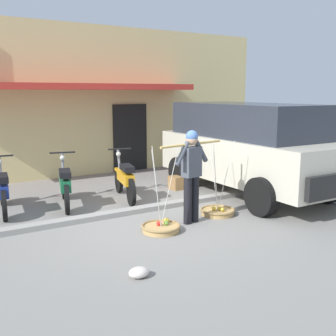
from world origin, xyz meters
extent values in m
plane|color=gray|center=(0.00, 0.00, 0.00)|extent=(90.00, 90.00, 0.00)
cube|color=gray|center=(0.00, 0.70, 0.05)|extent=(20.00, 0.24, 0.10)
cylinder|color=black|center=(0.48, -0.41, 0.43)|extent=(0.15, 0.15, 0.86)
cylinder|color=black|center=(0.65, -0.38, 0.43)|extent=(0.15, 0.15, 0.86)
cube|color=#474C56|center=(0.56, -0.40, 1.13)|extent=(0.37, 0.26, 0.54)
sphere|color=tan|center=(0.56, -0.40, 1.53)|extent=(0.21, 0.21, 0.21)
sphere|color=#4C70B2|center=(0.56, -0.40, 1.58)|extent=(0.22, 0.22, 0.22)
cylinder|color=#474C56|center=(0.33, -0.44, 1.30)|extent=(0.35, 0.15, 0.43)
cylinder|color=#474C56|center=(0.80, -0.35, 1.30)|extent=(0.35, 0.15, 0.43)
cylinder|color=tan|center=(0.56, -0.40, 1.45)|extent=(1.46, 0.31, 0.04)
cylinder|color=tan|center=(-0.16, -0.53, 0.04)|extent=(0.64, 0.64, 0.09)
torus|color=olive|center=(-0.16, -0.53, 0.10)|extent=(0.68, 0.68, 0.05)
sphere|color=red|center=(-0.18, -0.49, 0.13)|extent=(0.08, 0.08, 0.08)
sphere|color=#62983A|center=(-0.05, -0.53, 0.13)|extent=(0.08, 0.08, 0.08)
sphere|color=gold|center=(0.01, -0.44, 0.14)|extent=(0.10, 0.10, 0.10)
cylinder|color=silver|center=(-0.16, -0.39, 0.77)|extent=(0.01, 0.30, 1.36)
cylinder|color=silver|center=(-0.29, -0.61, 0.77)|extent=(0.26, 0.16, 1.36)
cylinder|color=silver|center=(-0.04, -0.61, 0.77)|extent=(0.26, 0.16, 1.36)
cylinder|color=tan|center=(1.29, -0.26, 0.04)|extent=(0.64, 0.64, 0.09)
torus|color=olive|center=(1.29, -0.26, 0.10)|extent=(0.68, 0.68, 0.05)
sphere|color=gold|center=(1.31, -0.30, 0.13)|extent=(0.08, 0.08, 0.08)
sphere|color=gold|center=(1.31, -0.39, 0.13)|extent=(0.08, 0.08, 0.08)
sphere|color=yellow|center=(1.21, -0.24, 0.13)|extent=(0.08, 0.08, 0.08)
cylinder|color=silver|center=(1.29, -0.12, 0.77)|extent=(0.01, 0.30, 1.36)
cylinder|color=silver|center=(1.16, -0.33, 0.77)|extent=(0.26, 0.16, 1.36)
cylinder|color=silver|center=(1.42, -0.33, 0.77)|extent=(0.26, 0.16, 1.36)
cylinder|color=black|center=(-2.15, 2.72, 0.29)|extent=(0.16, 0.59, 0.58)
cylinder|color=black|center=(-2.32, 1.49, 0.29)|extent=(0.16, 0.59, 0.58)
cube|color=navy|center=(-2.15, 2.72, 0.55)|extent=(0.18, 0.30, 0.06)
cube|color=navy|center=(-2.25, 2.01, 0.51)|extent=(0.33, 0.92, 0.24)
cube|color=black|center=(-2.28, 1.83, 0.75)|extent=(0.30, 0.59, 0.12)
cylinder|color=slate|center=(-2.16, 2.62, 0.68)|extent=(0.10, 0.30, 0.76)
sphere|color=silver|center=(-2.15, 2.70, 0.93)|extent=(0.11, 0.11, 0.11)
cylinder|color=black|center=(-0.87, 2.53, 0.29)|extent=(0.23, 0.58, 0.58)
cylinder|color=black|center=(-1.19, 1.33, 0.29)|extent=(0.23, 0.58, 0.58)
cube|color=#19663D|center=(-0.87, 2.53, 0.55)|extent=(0.21, 0.31, 0.06)
cube|color=#19663D|center=(-1.06, 1.83, 0.51)|extent=(0.43, 0.92, 0.24)
cube|color=black|center=(-1.11, 1.66, 0.75)|extent=(0.36, 0.60, 0.12)
cylinder|color=slate|center=(-0.90, 2.43, 0.68)|extent=(0.14, 0.30, 0.76)
cylinder|color=black|center=(-0.92, 2.36, 1.07)|extent=(0.53, 0.17, 0.04)
sphere|color=silver|center=(-0.88, 2.51, 0.93)|extent=(0.11, 0.11, 0.11)
cylinder|color=black|center=(0.42, 2.40, 0.29)|extent=(0.21, 0.58, 0.58)
cylinder|color=black|center=(0.14, 1.20, 0.29)|extent=(0.21, 0.58, 0.58)
cube|color=orange|center=(0.42, 2.40, 0.55)|extent=(0.20, 0.30, 0.06)
cube|color=orange|center=(0.26, 1.70, 0.51)|extent=(0.40, 0.92, 0.24)
cube|color=black|center=(0.22, 1.53, 0.75)|extent=(0.34, 0.60, 0.12)
cylinder|color=slate|center=(0.40, 2.31, 0.68)|extent=(0.13, 0.30, 0.76)
cylinder|color=black|center=(0.38, 2.23, 1.07)|extent=(0.53, 0.16, 0.04)
sphere|color=silver|center=(0.42, 2.38, 0.93)|extent=(0.11, 0.11, 0.11)
cube|color=beige|center=(2.94, 0.69, 0.86)|extent=(1.97, 4.73, 0.96)
cube|color=#282D38|center=(2.94, 0.84, 1.72)|extent=(1.77, 3.69, 0.76)
cylinder|color=black|center=(3.87, -0.78, 0.38)|extent=(0.27, 0.76, 0.76)
cylinder|color=black|center=(1.97, -0.75, 0.38)|extent=(0.27, 0.76, 0.76)
cylinder|color=black|center=(3.91, 2.13, 0.38)|extent=(0.27, 0.76, 0.76)
cylinder|color=black|center=(2.01, 2.16, 0.38)|extent=(0.27, 0.76, 0.76)
cube|color=silver|center=(2.90, -1.68, 0.50)|extent=(0.44, 0.02, 0.12)
cube|color=#DBC684|center=(-0.02, 7.30, 2.10)|extent=(13.00, 5.00, 4.20)
cube|color=red|center=(-0.02, 4.30, 2.50)|extent=(7.15, 1.00, 0.16)
cube|color=black|center=(1.93, 4.78, 1.00)|extent=(1.10, 0.06, 2.00)
ellipsoid|color=silver|center=(-1.32, -1.93, 0.07)|extent=(0.28, 0.22, 0.14)
cube|color=olive|center=(1.85, 1.97, 0.16)|extent=(0.44, 0.36, 0.32)
camera|label=1|loc=(-3.65, -6.40, 2.37)|focal=44.43mm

